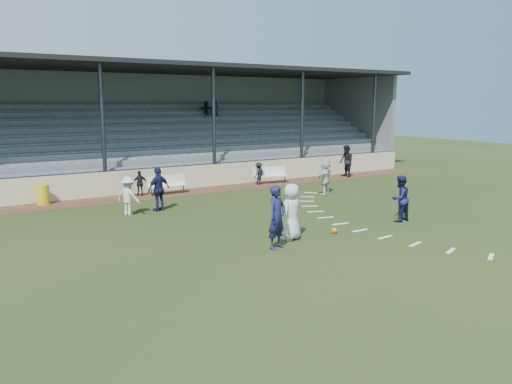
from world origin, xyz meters
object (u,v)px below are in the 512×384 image
(trash_bin, at_px, (43,195))
(player_navy_lead, at_px, (277,217))
(bench_left, at_px, (167,183))
(official, at_px, (346,161))
(bench_right, at_px, (270,173))
(player_white_lead, at_px, (292,212))
(football, at_px, (334,231))

(trash_bin, distance_m, player_navy_lead, 12.31)
(bench_left, relative_size, official, 1.01)
(bench_left, bearing_deg, bench_right, 0.57)
(trash_bin, bearing_deg, official, -2.67)
(bench_left, height_order, player_white_lead, player_white_lead)
(trash_bin, height_order, player_navy_lead, player_navy_lead)
(player_navy_lead, height_order, official, player_navy_lead)
(bench_left, height_order, trash_bin, bench_left)
(player_white_lead, distance_m, player_navy_lead, 1.19)
(bench_left, distance_m, official, 11.62)
(player_navy_lead, distance_m, official, 16.08)
(bench_left, relative_size, bench_right, 0.98)
(bench_right, relative_size, player_navy_lead, 1.02)
(trash_bin, relative_size, football, 4.44)
(bench_left, height_order, bench_right, same)
(bench_left, distance_m, trash_bin, 5.74)
(trash_bin, distance_m, football, 13.31)
(trash_bin, xyz_separation_m, player_navy_lead, (5.06, -11.21, 0.54))
(bench_left, distance_m, football, 10.51)
(player_white_lead, height_order, official, official)
(bench_left, bearing_deg, player_navy_lead, -94.29)
(player_navy_lead, bearing_deg, bench_right, 36.90)
(trash_bin, xyz_separation_m, player_white_lead, (6.07, -10.58, 0.48))
(bench_left, height_order, player_navy_lead, player_navy_lead)
(trash_bin, bearing_deg, football, -54.03)
(bench_right, bearing_deg, trash_bin, -170.04)
(bench_left, relative_size, player_navy_lead, 1.00)
(player_white_lead, distance_m, official, 14.90)
(football, height_order, official, official)
(bench_left, bearing_deg, player_white_lead, -88.77)
(trash_bin, xyz_separation_m, football, (7.81, -10.76, -0.36))
(football, xyz_separation_m, player_navy_lead, (-2.75, -0.44, 0.90))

